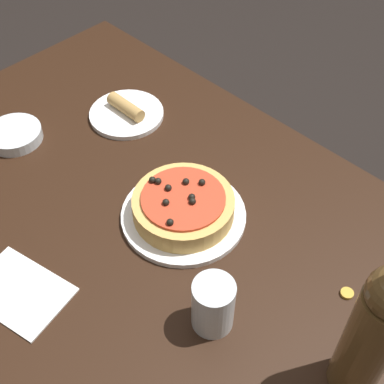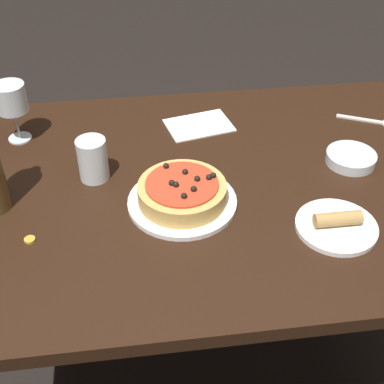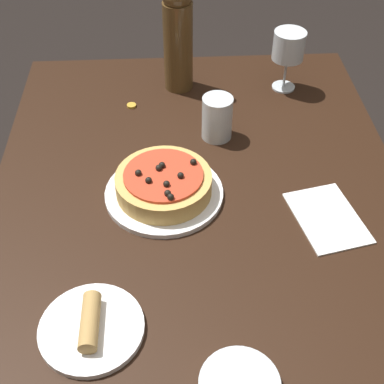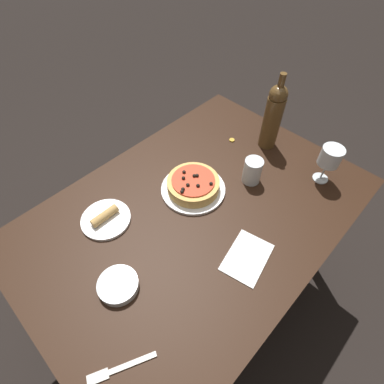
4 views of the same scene
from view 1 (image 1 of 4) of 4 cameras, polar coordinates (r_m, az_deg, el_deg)
ground_plane at (r=1.73m, az=-4.05°, el=-18.97°), size 14.00×14.00×0.00m
dining_table at (r=1.16m, az=-5.76°, el=-6.01°), size 1.29×0.90×0.75m
dinner_plate at (r=1.08m, az=-0.91°, el=-2.49°), size 0.25×0.25×0.01m
pizza at (r=1.06m, az=-0.94°, el=-1.44°), size 0.20×0.20×0.06m
wine_bottle at (r=0.81m, az=18.90°, el=-13.90°), size 0.08×0.08×0.34m
water_cup at (r=0.91m, az=2.26°, el=-11.95°), size 0.07×0.07×0.11m
side_bowl at (r=1.31m, az=-18.41°, el=5.82°), size 0.13×0.13×0.03m
side_plate at (r=1.32m, az=-7.01°, el=8.41°), size 0.18×0.18×0.04m
paper_napkin at (r=1.03m, az=-17.96°, el=-10.08°), size 0.20×0.16×0.00m
bottle_cap at (r=1.02m, az=16.20°, el=-10.33°), size 0.02×0.02×0.01m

